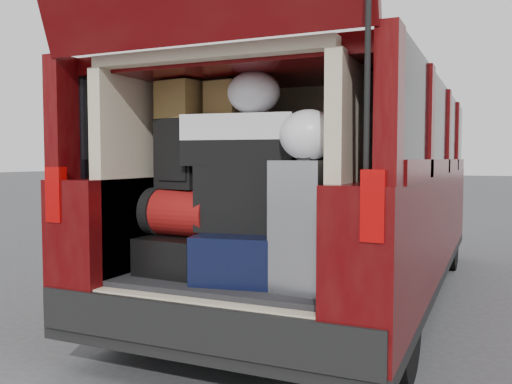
# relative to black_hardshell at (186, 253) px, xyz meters

# --- Properties ---
(ground) EXTENTS (80.00, 80.00, 0.00)m
(ground) POSITION_rel_black_hardshell_xyz_m (0.35, -0.17, -0.66)
(ground) COLOR #37373A
(ground) RESTS_ON ground
(minivan) EXTENTS (1.90, 5.35, 2.77)m
(minivan) POSITION_rel_black_hardshell_xyz_m (0.35, 1.69, 0.25)
(minivan) COLOR black
(minivan) RESTS_ON ground
(load_floor) EXTENTS (1.24, 1.05, 0.55)m
(load_floor) POSITION_rel_black_hardshell_xyz_m (0.35, 0.11, -0.38)
(load_floor) COLOR black
(load_floor) RESTS_ON ground
(black_hardshell) EXTENTS (0.42, 0.55, 0.21)m
(black_hardshell) POSITION_rel_black_hardshell_xyz_m (0.00, 0.00, 0.00)
(black_hardshell) COLOR black
(black_hardshell) RESTS_ON load_floor
(navy_hardshell) EXTENTS (0.57, 0.66, 0.26)m
(navy_hardshell) POSITION_rel_black_hardshell_xyz_m (0.42, -0.02, 0.02)
(navy_hardshell) COLOR black
(navy_hardshell) RESTS_ON load_floor
(silver_roller) EXTENTS (0.33, 0.47, 0.65)m
(silver_roller) POSITION_rel_black_hardshell_xyz_m (0.81, -0.09, 0.22)
(silver_roller) COLOR silver
(silver_roller) RESTS_ON load_floor
(red_duffel) EXTENTS (0.44, 0.30, 0.28)m
(red_duffel) POSITION_rel_black_hardshell_xyz_m (-0.01, -0.03, 0.24)
(red_duffel) COLOR maroon
(red_duffel) RESTS_ON black_hardshell
(black_soft_case) EXTENTS (0.55, 0.38, 0.37)m
(black_soft_case) POSITION_rel_black_hardshell_xyz_m (0.38, 0.02, 0.34)
(black_soft_case) COLOR black
(black_soft_case) RESTS_ON navy_hardshell
(backpack) EXTENTS (0.32, 0.23, 0.41)m
(backpack) POSITION_rel_black_hardshell_xyz_m (-0.03, 0.00, 0.59)
(backpack) COLOR black
(backpack) RESTS_ON red_duffel
(twotone_duffel) EXTENTS (0.67, 0.41, 0.28)m
(twotone_duffel) POSITION_rel_black_hardshell_xyz_m (0.36, 0.03, 0.66)
(twotone_duffel) COLOR silver
(twotone_duffel) RESTS_ON black_soft_case
(grocery_sack_lower) EXTENTS (0.27, 0.23, 0.22)m
(grocery_sack_lower) POSITION_rel_black_hardshell_xyz_m (-0.04, 0.03, 0.90)
(grocery_sack_lower) COLOR olive
(grocery_sack_lower) RESTS_ON backpack
(grocery_sack_upper) EXTENTS (0.22, 0.19, 0.20)m
(grocery_sack_upper) POSITION_rel_black_hardshell_xyz_m (0.23, 0.07, 0.90)
(grocery_sack_upper) COLOR olive
(grocery_sack_upper) RESTS_ON twotone_duffel
(plastic_bag_center) EXTENTS (0.34, 0.32, 0.24)m
(plastic_bag_center) POSITION_rel_black_hardshell_xyz_m (0.44, -0.00, 0.92)
(plastic_bag_center) COLOR white
(plastic_bag_center) RESTS_ON twotone_duffel
(plastic_bag_right) EXTENTS (0.34, 0.32, 0.26)m
(plastic_bag_right) POSITION_rel_black_hardshell_xyz_m (0.80, -0.13, 0.68)
(plastic_bag_right) COLOR white
(plastic_bag_right) RESTS_ON silver_roller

